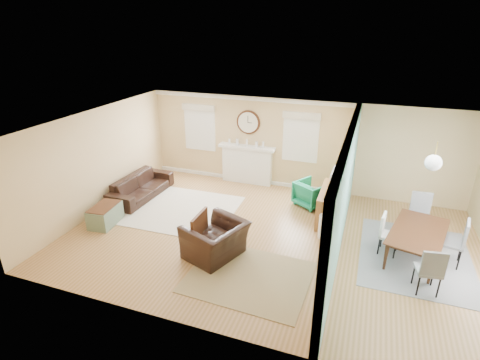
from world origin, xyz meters
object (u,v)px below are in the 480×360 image
dining_table (418,244)px  sofa (141,186)px  green_chair (311,194)px  eames_chair (216,240)px  credenza (329,205)px

dining_table → sofa: bearing=98.8°
green_chair → dining_table: (2.49, -1.67, -0.03)m
eames_chair → credenza: 3.13m
sofa → eames_chair: 3.66m
sofa → dining_table: bearing=-93.0°
green_chair → credenza: size_ratio=0.52×
sofa → eames_chair: (3.09, -1.96, 0.07)m
green_chair → dining_table: bearing=177.9°
green_chair → sofa: bearing=45.1°
sofa → green_chair: 4.67m
green_chair → dining_table: green_chair is taller
green_chair → credenza: credenza is taller
sofa → eames_chair: size_ratio=1.81×
sofa → credenza: 5.12m
green_chair → dining_table: 3.00m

